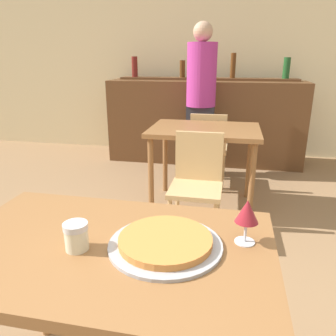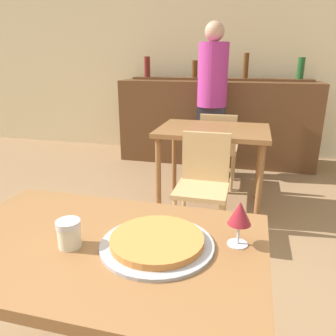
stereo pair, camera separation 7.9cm
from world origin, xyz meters
name	(u,v)px [view 1 (the left image)]	position (x,y,z in m)	size (l,w,h in m)	color
wall_back	(210,57)	(0.00, 4.05, 1.40)	(8.00, 0.05, 2.80)	beige
dining_table_near	(110,267)	(0.00, 0.00, 0.69)	(1.13, 0.71, 0.78)	brown
dining_table_far	(204,138)	(0.14, 2.04, 0.68)	(0.99, 0.73, 0.78)	brown
bar_counter	(204,122)	(0.00, 3.55, 0.55)	(2.60, 0.56, 1.10)	brown
bar_back_shelf	(208,76)	(0.01, 3.69, 1.16)	(2.39, 0.24, 0.35)	brown
chair_far_side_front	(197,178)	(0.14, 1.50, 0.48)	(0.40, 0.40, 0.83)	tan
chair_far_side_back	(208,145)	(0.14, 2.58, 0.48)	(0.40, 0.40, 0.83)	tan
pizza_tray	(165,242)	(0.20, 0.02, 0.80)	(0.39, 0.39, 0.04)	#A3A3A8
cheese_shaker	(76,236)	(-0.09, -0.05, 0.83)	(0.08, 0.08, 0.10)	beige
person_standing	(201,96)	(0.00, 2.97, 0.96)	(0.34, 0.34, 1.77)	#2D2D38
wine_glass	(247,213)	(0.46, 0.10, 0.89)	(0.08, 0.08, 0.16)	silver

